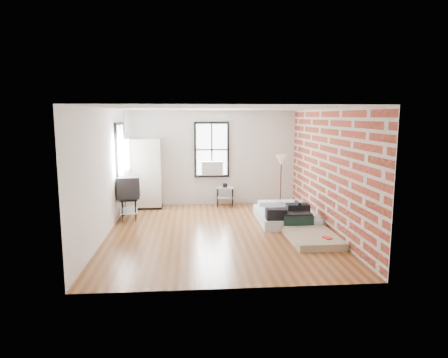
{
  "coord_description": "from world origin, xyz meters",
  "views": [
    {
      "loc": [
        -0.6,
        -8.78,
        2.63
      ],
      "look_at": [
        0.15,
        0.3,
        1.19
      ],
      "focal_mm": 32.0,
      "sensor_mm": 36.0,
      "label": 1
    }
  ],
  "objects": [
    {
      "name": "tv_stand",
      "position": [
        -2.21,
        1.41,
        0.8
      ],
      "size": [
        0.63,
        0.84,
        1.11
      ],
      "rotation": [
        0.0,
        0.0,
        0.13
      ],
      "color": "black",
      "rests_on": "ground"
    },
    {
      "name": "mattress_bare",
      "position": [
        1.92,
        -0.39,
        0.12
      ],
      "size": [
        1.04,
        1.91,
        0.41
      ],
      "rotation": [
        0.0,
        0.0,
        0.02
      ],
      "color": "tan",
      "rests_on": "ground"
    },
    {
      "name": "floor_lamp",
      "position": [
        1.94,
        2.28,
        1.31
      ],
      "size": [
        0.33,
        0.33,
        1.54
      ],
      "color": "black",
      "rests_on": "ground"
    },
    {
      "name": "room_shell",
      "position": [
        0.23,
        0.36,
        1.74
      ],
      "size": [
        5.02,
        6.02,
        2.8
      ],
      "color": "silver",
      "rests_on": "ground"
    },
    {
      "name": "side_table",
      "position": [
        0.38,
        2.72,
        0.45
      ],
      "size": [
        0.56,
        0.47,
        0.67
      ],
      "rotation": [
        0.0,
        0.0,
        -0.15
      ],
      "color": "black",
      "rests_on": "ground"
    },
    {
      "name": "ground",
      "position": [
        0.0,
        0.0,
        0.0
      ],
      "size": [
        6.0,
        6.0,
        0.0
      ],
      "primitive_type": "plane",
      "color": "brown",
      "rests_on": "ground"
    },
    {
      "name": "wardrobe",
      "position": [
        -1.96,
        2.65,
        0.99
      ],
      "size": [
        1.01,
        0.58,
        1.99
      ],
      "rotation": [
        0.0,
        0.0,
        0.0
      ],
      "color": "black",
      "rests_on": "ground"
    },
    {
      "name": "mattress_main",
      "position": [
        1.74,
        0.85,
        0.16
      ],
      "size": [
        1.4,
        1.88,
        0.6
      ],
      "rotation": [
        0.0,
        0.0,
        -0.01
      ],
      "color": "silver",
      "rests_on": "ground"
    }
  ]
}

